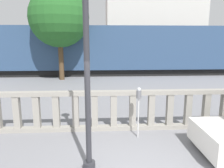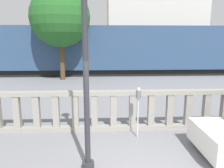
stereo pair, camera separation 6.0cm
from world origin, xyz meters
The scene contains 7 objects.
balustrade centered at (0.00, 2.85, 0.66)m, with size 15.05×0.24×1.33m.
lamppost centered at (-1.01, 0.62, 2.99)m, with size 0.33×0.33×5.22m.
parking_meter centered at (0.39, 2.25, 1.23)m, with size 0.15×0.15×1.56m.
train_near centered at (3.37, 14.50, 2.07)m, with size 25.53×2.89×4.57m.
train_far centered at (-6.27, 28.95, 1.79)m, with size 26.91×2.85×4.00m.
building_block centered at (6.05, 25.29, 6.35)m, with size 11.77×7.29×12.70m.
tree_left centered at (-3.56, 12.19, 4.45)m, with size 4.23×4.23×6.57m.
Camera 2 is at (-0.68, -3.93, 2.95)m, focal length 35.00 mm.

